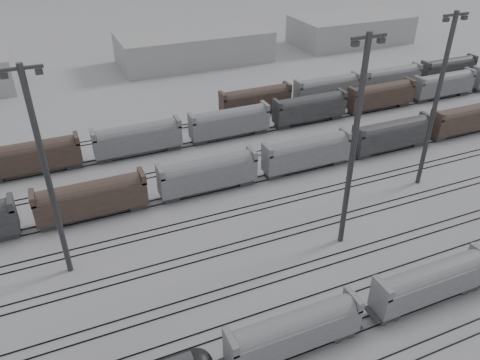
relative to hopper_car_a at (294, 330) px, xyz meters
name	(u,v)px	position (x,y,z in m)	size (l,w,h in m)	color
ground	(393,323)	(11.48, -1.00, -3.04)	(900.00, 900.00, 0.00)	#A5A5AA
tracks	(308,229)	(11.48, 16.50, -2.96)	(220.00, 71.50, 0.16)	black
hopper_car_a	(294,330)	(0.00, 0.00, 0.00)	(13.76, 2.73, 4.92)	#252527
hopper_car_b	(431,281)	(16.75, 0.00, 0.07)	(14.06, 2.79, 5.03)	#252527
light_mast_b	(47,174)	(-18.88, 20.94, 10.41)	(4.06, 0.65, 25.35)	#353537
light_mast_c	(354,143)	(14.22, 12.91, 11.20)	(4.29, 0.69, 26.84)	#353537
light_mast_d	(436,100)	(33.55, 20.35, 10.75)	(4.16, 0.67, 26.00)	#353537
bg_string_near	(307,154)	(19.48, 31.00, -0.24)	(151.00, 3.00, 5.60)	slate
bg_string_mid	(310,109)	(29.48, 47.00, -0.24)	(151.00, 3.00, 5.60)	#252527
bg_string_far	(359,84)	(46.98, 55.00, -0.24)	(66.00, 3.00, 5.60)	#49352E
warehouse_mid	(194,47)	(21.48, 94.00, 0.96)	(40.00, 18.00, 8.00)	gray
warehouse_right	(351,29)	(71.48, 94.00, 0.96)	(35.00, 18.00, 8.00)	gray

